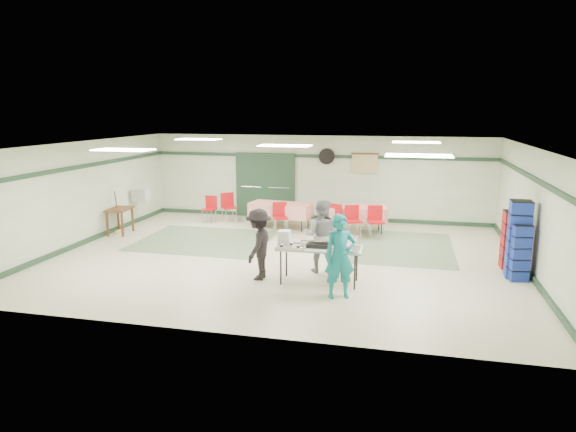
% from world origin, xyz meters
% --- Properties ---
extents(floor, '(11.00, 11.00, 0.00)m').
position_xyz_m(floor, '(0.00, 0.00, 0.00)').
color(floor, beige).
rests_on(floor, ground).
extents(ceiling, '(11.00, 11.00, 0.00)m').
position_xyz_m(ceiling, '(0.00, 0.00, 2.70)').
color(ceiling, silver).
rests_on(ceiling, wall_back).
extents(wall_back, '(11.00, 0.00, 11.00)m').
position_xyz_m(wall_back, '(0.00, 4.50, 1.35)').
color(wall_back, beige).
rests_on(wall_back, floor).
extents(wall_front, '(11.00, 0.00, 11.00)m').
position_xyz_m(wall_front, '(0.00, -4.50, 1.35)').
color(wall_front, beige).
rests_on(wall_front, floor).
extents(wall_left, '(0.00, 9.00, 9.00)m').
position_xyz_m(wall_left, '(-5.50, 0.00, 1.35)').
color(wall_left, beige).
rests_on(wall_left, floor).
extents(wall_right, '(0.00, 9.00, 9.00)m').
position_xyz_m(wall_right, '(5.50, 0.00, 1.35)').
color(wall_right, beige).
rests_on(wall_right, floor).
extents(trim_back, '(11.00, 0.06, 0.10)m').
position_xyz_m(trim_back, '(0.00, 4.47, 2.05)').
color(trim_back, '#203B28').
rests_on(trim_back, wall_back).
extents(baseboard_back, '(11.00, 0.06, 0.12)m').
position_xyz_m(baseboard_back, '(0.00, 4.47, 0.06)').
color(baseboard_back, '#203B28').
rests_on(baseboard_back, floor).
extents(trim_left, '(0.06, 9.00, 0.10)m').
position_xyz_m(trim_left, '(-5.47, 0.00, 2.05)').
color(trim_left, '#203B28').
rests_on(trim_left, wall_back).
extents(baseboard_left, '(0.06, 9.00, 0.12)m').
position_xyz_m(baseboard_left, '(-5.47, 0.00, 0.06)').
color(baseboard_left, '#203B28').
rests_on(baseboard_left, floor).
extents(trim_right, '(0.06, 9.00, 0.10)m').
position_xyz_m(trim_right, '(5.47, 0.00, 2.05)').
color(trim_right, '#203B28').
rests_on(trim_right, wall_back).
extents(baseboard_right, '(0.06, 9.00, 0.12)m').
position_xyz_m(baseboard_right, '(5.47, 0.00, 0.06)').
color(baseboard_right, '#203B28').
rests_on(baseboard_right, floor).
extents(green_patch_a, '(3.50, 3.00, 0.01)m').
position_xyz_m(green_patch_a, '(-2.50, 1.00, 0.00)').
color(green_patch_a, gray).
rests_on(green_patch_a, floor).
extents(green_patch_b, '(2.50, 3.50, 0.01)m').
position_xyz_m(green_patch_b, '(2.80, 1.50, 0.00)').
color(green_patch_b, gray).
rests_on(green_patch_b, floor).
extents(double_door_left, '(0.90, 0.06, 2.10)m').
position_xyz_m(double_door_left, '(-2.20, 4.44, 1.05)').
color(double_door_left, '#949694').
rests_on(double_door_left, floor).
extents(double_door_right, '(0.90, 0.06, 2.10)m').
position_xyz_m(double_door_right, '(-1.25, 4.44, 1.05)').
color(double_door_right, '#949694').
rests_on(double_door_right, floor).
extents(door_frame, '(2.00, 0.03, 2.15)m').
position_xyz_m(door_frame, '(-1.73, 4.42, 1.05)').
color(door_frame, '#203B28').
rests_on(door_frame, floor).
extents(wall_fan, '(0.50, 0.10, 0.50)m').
position_xyz_m(wall_fan, '(0.30, 4.44, 2.05)').
color(wall_fan, black).
rests_on(wall_fan, wall_back).
extents(scroll_banner, '(0.80, 0.02, 0.60)m').
position_xyz_m(scroll_banner, '(1.50, 4.44, 1.85)').
color(scroll_banner, tan).
rests_on(scroll_banner, wall_back).
extents(serving_table, '(1.75, 0.74, 0.76)m').
position_xyz_m(serving_table, '(1.14, -1.73, 0.71)').
color(serving_table, beige).
rests_on(serving_table, floor).
extents(sheet_tray_right, '(0.65, 0.50, 0.02)m').
position_xyz_m(sheet_tray_right, '(1.64, -1.83, 0.77)').
color(sheet_tray_right, silver).
rests_on(sheet_tray_right, serving_table).
extents(sheet_tray_mid, '(0.60, 0.46, 0.02)m').
position_xyz_m(sheet_tray_mid, '(0.98, -1.59, 0.77)').
color(sheet_tray_mid, silver).
rests_on(sheet_tray_mid, serving_table).
extents(sheet_tray_left, '(0.61, 0.47, 0.02)m').
position_xyz_m(sheet_tray_left, '(0.59, -1.85, 0.77)').
color(sheet_tray_left, silver).
rests_on(sheet_tray_left, serving_table).
extents(baking_pan, '(0.45, 0.29, 0.08)m').
position_xyz_m(baking_pan, '(1.11, -1.75, 0.80)').
color(baking_pan, black).
rests_on(baking_pan, serving_table).
extents(foam_box_stack, '(0.25, 0.23, 0.28)m').
position_xyz_m(foam_box_stack, '(0.38, -1.62, 0.90)').
color(foam_box_stack, white).
rests_on(foam_box_stack, serving_table).
extents(volunteer_teal, '(0.69, 0.57, 1.61)m').
position_xyz_m(volunteer_teal, '(1.65, -2.47, 0.81)').
color(volunteer_teal, '#137882').
rests_on(volunteer_teal, floor).
extents(volunteer_grey, '(0.81, 0.64, 1.62)m').
position_xyz_m(volunteer_grey, '(1.04, -0.97, 0.81)').
color(volunteer_grey, gray).
rests_on(volunteer_grey, floor).
extents(volunteer_dark, '(0.59, 0.99, 1.50)m').
position_xyz_m(volunteer_dark, '(-0.14, -1.77, 0.75)').
color(volunteer_dark, black).
rests_on(volunteer_dark, floor).
extents(dining_table_a, '(1.93, 1.11, 0.77)m').
position_xyz_m(dining_table_a, '(1.37, 2.95, 0.57)').
color(dining_table_a, red).
rests_on(dining_table_a, floor).
extents(dining_table_b, '(1.91, 1.03, 0.77)m').
position_xyz_m(dining_table_b, '(-0.83, 2.95, 0.57)').
color(dining_table_b, red).
rests_on(dining_table_b, floor).
extents(chair_a, '(0.54, 0.54, 0.88)m').
position_xyz_m(chair_a, '(1.38, 2.38, 0.54)').
color(chair_a, '#B20E13').
rests_on(chair_a, floor).
extents(chair_b, '(0.55, 0.55, 0.90)m').
position_xyz_m(chair_b, '(0.83, 2.38, 0.55)').
color(chair_b, '#B20E13').
rests_on(chair_b, floor).
extents(chair_c, '(0.51, 0.51, 0.90)m').
position_xyz_m(chair_c, '(2.01, 2.38, 0.55)').
color(chair_c, '#B20E13').
rests_on(chair_c, floor).
extents(chair_d, '(0.53, 0.53, 0.88)m').
position_xyz_m(chair_d, '(-0.72, 2.38, 0.54)').
color(chair_d, '#B20E13').
rests_on(chair_d, floor).
extents(chair_loose_a, '(0.60, 0.60, 0.92)m').
position_xyz_m(chair_loose_a, '(-2.67, 3.42, 0.57)').
color(chair_loose_a, '#B20E13').
rests_on(chair_loose_a, floor).
extents(chair_loose_b, '(0.42, 0.42, 0.84)m').
position_xyz_m(chair_loose_b, '(-3.21, 3.23, 0.51)').
color(chair_loose_b, '#B20E13').
rests_on(chair_loose_b, floor).
extents(crate_stack_blue_a, '(0.44, 0.44, 1.66)m').
position_xyz_m(crate_stack_blue_a, '(5.15, -0.44, 0.83)').
color(crate_stack_blue_a, '#193896').
rests_on(crate_stack_blue_a, floor).
extents(crate_stack_red, '(0.42, 0.42, 1.32)m').
position_xyz_m(crate_stack_red, '(5.15, 0.22, 0.66)').
color(crate_stack_red, '#9B0F0F').
rests_on(crate_stack_red, floor).
extents(crate_stack_blue_b, '(0.43, 0.43, 1.20)m').
position_xyz_m(crate_stack_blue_b, '(5.15, -0.62, 0.60)').
color(crate_stack_blue_b, '#193896').
rests_on(crate_stack_blue_b, floor).
extents(printer_table, '(0.64, 0.91, 0.74)m').
position_xyz_m(printer_table, '(-5.15, 1.19, 0.64)').
color(printer_table, brown).
rests_on(printer_table, floor).
extents(office_printer, '(0.46, 0.40, 0.36)m').
position_xyz_m(office_printer, '(-5.15, 2.46, 0.93)').
color(office_printer, '#ABABA7').
rests_on(office_printer, printer_table).
extents(broom, '(0.04, 0.20, 1.22)m').
position_xyz_m(broom, '(-5.23, 1.21, 0.64)').
color(broom, brown).
rests_on(broom, floor).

